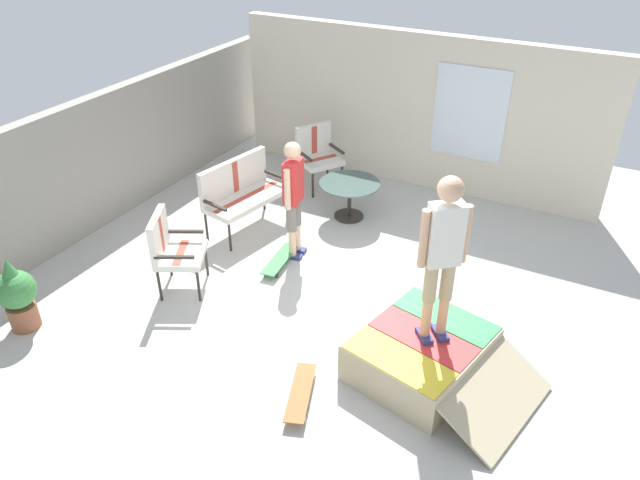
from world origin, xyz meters
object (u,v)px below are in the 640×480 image
Objects in this scene: patio_table at (350,193)px; person_skater at (443,249)px; skate_ramp at (424,355)px; skateboard_spare at (300,393)px; patio_chair_near_house at (317,151)px; person_watching at (293,193)px; skateboard_by_bench at (280,260)px; patio_bench at (240,188)px; potted_plant at (17,294)px; patio_chair_by_wall at (170,246)px.

person_skater is at bearing -140.03° from patio_table.
skate_ramp is 2.40× the size of skateboard_spare.
person_skater is (-3.27, -3.07, 0.89)m from patio_chair_near_house.
patio_chair_near_house is 2.15m from person_watching.
skate_ramp reaches higher than skateboard_by_bench.
patio_bench is 1.30× the size of patio_chair_near_house.
patio_chair_near_house is 2.47m from skateboard_by_bench.
person_skater is 4.66m from potted_plant.
potted_plant is (-4.75, 1.23, -0.15)m from patio_chair_near_house.
skate_ramp is 3.34m from patio_table.
person_skater is (-1.58, -3.39, 0.89)m from patio_bench.
patio_chair_by_wall is 0.57× the size of person_skater.
skateboard_spare is (-0.90, -2.30, -0.53)m from patio_chair_by_wall.
potted_plant is (-1.40, 1.02, -0.15)m from patio_chair_by_wall.
patio_table is at bearing 18.22° from skateboard_spare.
person_skater is at bearing -136.81° from patio_chair_near_house.
skate_ramp is 2.14× the size of potted_plant.
skateboard_by_bench is at bearing 171.38° from patio_table.
patio_chair_by_wall is at bearing 156.69° from patio_table.
skate_ramp is at bearing -113.36° from skateboard_by_bench.
patio_chair_by_wall is (-3.35, 0.20, 0.00)m from patio_chair_near_house.
patio_bench reaches higher than skateboard_by_bench.
potted_plant is at bearing 141.83° from skateboard_by_bench.
patio_chair_by_wall reaches higher than skate_ramp.
skateboard_spare is (-3.53, -1.16, -0.32)m from patio_table.
skateboard_spare is at bearing 134.89° from skate_ramp.
patio_table is (2.63, -1.13, -0.21)m from patio_chair_by_wall.
patio_chair_by_wall is at bearing -175.91° from patio_bench.
patio_table is at bearing -8.73° from person_watching.
skateboard_spare is at bearing -136.62° from patio_bench.
patio_bench is at bearing 73.73° from person_watching.
person_watching is 2.00× the size of skateboard_by_bench.
patio_bench is 1.30m from skateboard_by_bench.
person_watching reaches higher than skateboard_spare.
skateboard_by_bench is (-2.31, -0.69, -0.53)m from patio_chair_near_house.
patio_bench is 3.84m from person_skater.
patio_bench and patio_chair_by_wall have the same top height.
person_skater is 1.98m from skateboard_spare.
person_watching reaches higher than patio_chair_by_wall.
potted_plant is (-1.48, 4.30, -1.04)m from person_skater.
skateboard_by_bench is at bearing 68.10° from person_skater.
patio_bench is at bearing 58.42° from skateboard_by_bench.
skate_ramp is 1.28m from person_skater.
patio_chair_near_house is at bearing 26.23° from skateboard_spare.
patio_table reaches higher than skateboard_by_bench.
patio_chair_near_house is 1.19m from patio_table.
patio_chair_near_house is at bearing 20.13° from person_watching.
patio_table is 4.57m from potted_plant.
person_skater is at bearing -70.99° from potted_plant.
patio_table reaches higher than skate_ramp.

